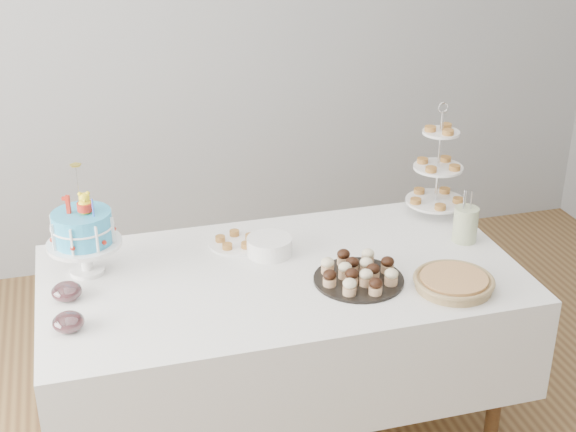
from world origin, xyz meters
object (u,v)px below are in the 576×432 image
object	(u,v)px
pie	(454,282)
tiered_stand	(438,168)
plate_stack	(269,246)
jam_bowl_a	(68,322)
birthday_cake	(85,245)
jam_bowl_b	(67,292)
pastry_plate	(236,242)
utensil_pitcher	(466,223)
table	(282,320)
cupcake_tray	(359,272)

from	to	relation	value
pie	tiered_stand	size ratio (longest dim) A/B	0.59
plate_stack	jam_bowl_a	size ratio (longest dim) A/B	1.69
birthday_cake	jam_bowl_b	distance (m)	0.23
plate_stack	jam_bowl_a	world-z (taller)	plate_stack
tiered_stand	pastry_plate	xyz separation A→B (m)	(-0.97, -0.07, -0.21)
tiered_stand	plate_stack	bearing A→B (deg)	-167.23
pie	utensil_pitcher	distance (m)	0.43
plate_stack	pastry_plate	bearing A→B (deg)	134.95
table	pie	distance (m)	0.73
birthday_cake	plate_stack	distance (m)	0.75
plate_stack	cupcake_tray	bearing A→B (deg)	-48.41
jam_bowl_a	utensil_pitcher	bearing A→B (deg)	8.91
table	birthday_cake	distance (m)	0.86
tiered_stand	jam_bowl_b	world-z (taller)	tiered_stand
birthday_cake	pastry_plate	bearing A→B (deg)	28.94
cupcake_tray	plate_stack	size ratio (longest dim) A/B	1.88
jam_bowl_a	jam_bowl_b	xyz separation A→B (m)	(0.00, 0.22, 0.00)
pastry_plate	jam_bowl_a	size ratio (longest dim) A/B	2.06
birthday_cake	pie	bearing A→B (deg)	1.17
plate_stack	pastry_plate	world-z (taller)	plate_stack
birthday_cake	utensil_pitcher	size ratio (longest dim) A/B	1.93
utensil_pitcher	jam_bowl_a	bearing A→B (deg)	176.61
plate_stack	jam_bowl_b	xyz separation A→B (m)	(-0.83, -0.15, -0.01)
birthday_cake	pie	xyz separation A→B (m)	(1.37, -0.51, -0.10)
jam_bowl_a	jam_bowl_b	distance (m)	0.22
tiered_stand	utensil_pitcher	world-z (taller)	tiered_stand
cupcake_tray	jam_bowl_b	bearing A→B (deg)	171.41
pie	jam_bowl_a	world-z (taller)	jam_bowl_a
birthday_cake	jam_bowl_b	xyz separation A→B (m)	(-0.09, -0.19, -0.09)
birthday_cake	utensil_pitcher	world-z (taller)	birthday_cake
pie	plate_stack	size ratio (longest dim) A/B	1.65
table	jam_bowl_a	world-z (taller)	jam_bowl_a
pie	utensil_pitcher	xyz separation A→B (m)	(0.23, 0.36, 0.06)
birthday_cake	pie	world-z (taller)	birthday_cake
jam_bowl_b	utensil_pitcher	xyz separation A→B (m)	(1.68, 0.04, 0.05)
cupcake_tray	tiered_stand	xyz separation A→B (m)	(0.56, 0.51, 0.18)
table	pie	xyz separation A→B (m)	(0.61, -0.30, 0.26)
table	tiered_stand	xyz separation A→B (m)	(0.84, 0.36, 0.45)
tiered_stand	utensil_pitcher	size ratio (longest dim) A/B	2.28
cupcake_tray	plate_stack	bearing A→B (deg)	131.59
plate_stack	jam_bowl_a	bearing A→B (deg)	-155.98
jam_bowl_a	pie	bearing A→B (deg)	-3.93
pie	jam_bowl_a	size ratio (longest dim) A/B	2.79
cupcake_tray	tiered_stand	bearing A→B (deg)	42.09
tiered_stand	jam_bowl_a	distance (m)	1.78
tiered_stand	table	bearing A→B (deg)	-156.79
pie	utensil_pitcher	world-z (taller)	utensil_pitcher
utensil_pitcher	pastry_plate	bearing A→B (deg)	154.46
pie	pastry_plate	world-z (taller)	pie
pie	plate_stack	xyz separation A→B (m)	(-0.62, 0.47, 0.01)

